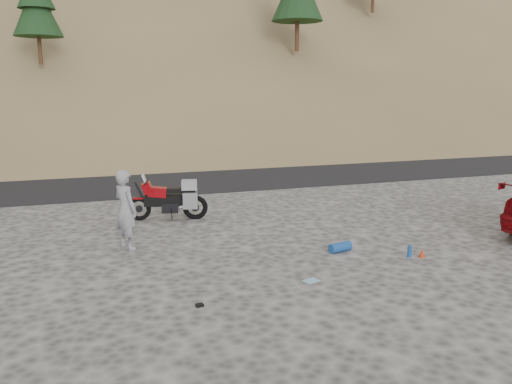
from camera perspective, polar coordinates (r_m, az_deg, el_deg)
ground at (r=10.12m, az=-5.53°, el=-6.94°), size 140.00×140.00×0.00m
road at (r=18.77m, az=-11.43°, el=1.68°), size 120.00×7.00×0.05m
hillside at (r=50.89m, az=-16.42°, el=20.30°), size 120.00×73.00×46.72m
motorcycle at (r=12.60m, az=-9.68°, el=-0.88°), size 1.98×0.81×1.19m
man at (r=10.69m, az=-14.44°, el=-6.23°), size 0.64×0.72×1.64m
gear_blue_mat at (r=10.26m, az=9.60°, el=-6.23°), size 0.51×0.29×0.19m
gear_bottle at (r=10.26m, az=17.14°, el=-6.50°), size 0.10×0.10×0.23m
gear_funnel at (r=10.34m, az=18.44°, el=-6.65°), size 0.14×0.14×0.16m
gear_glove_b at (r=7.80m, az=-6.47°, el=-12.73°), size 0.13×0.10×0.04m
gear_blue_cloth at (r=8.74m, az=6.33°, el=-10.04°), size 0.31×0.27×0.01m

